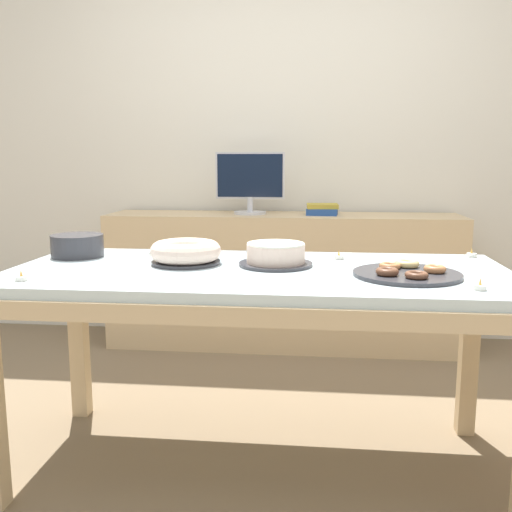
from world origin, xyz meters
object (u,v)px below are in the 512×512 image
at_px(tealight_centre, 471,255).
at_px(tealight_right_edge, 21,278).
at_px(pastry_platter, 407,273).
at_px(tealight_left_edge, 339,257).
at_px(cake_golden_bundt, 186,252).
at_px(tealight_near_cakes, 480,287).
at_px(book_stack, 322,209).
at_px(tealight_near_front, 154,253).
at_px(plate_stack, 77,246).
at_px(cake_chocolate_round, 276,255).
at_px(computer_monitor, 250,183).

relative_size(tealight_centre, tealight_right_edge, 1.00).
height_order(pastry_platter, tealight_left_edge, pastry_platter).
xyz_separation_m(tealight_centre, tealight_right_edge, (-1.59, -0.63, 0.00)).
bearing_deg(cake_golden_bundt, tealight_near_cakes, -18.89).
height_order(book_stack, tealight_left_edge, book_stack).
bearing_deg(tealight_near_front, cake_golden_bundt, -45.04).
bearing_deg(plate_stack, book_stack, 52.06).
distance_m(pastry_platter, tealight_left_edge, 0.38).
relative_size(cake_golden_bundt, tealight_near_cakes, 6.70).
bearing_deg(tealight_right_edge, book_stack, 60.69).
bearing_deg(tealight_near_cakes, pastry_platter, 134.72).
height_order(cake_chocolate_round, tealight_centre, cake_chocolate_round).
bearing_deg(tealight_left_edge, tealight_near_front, 179.08).
xyz_separation_m(tealight_centre, tealight_left_edge, (-0.54, -0.11, 0.00)).
xyz_separation_m(plate_stack, tealight_near_cakes, (1.47, -0.45, -0.03)).
bearing_deg(pastry_platter, book_stack, 100.07).
bearing_deg(tealight_centre, tealight_left_edge, -168.52).
bearing_deg(pastry_platter, cake_chocolate_round, 162.32).
distance_m(book_stack, tealight_centre, 1.28).
bearing_deg(computer_monitor, tealight_centre, -47.38).
bearing_deg(tealight_left_edge, cake_chocolate_round, -145.46).
distance_m(pastry_platter, tealight_near_cakes, 0.27).
xyz_separation_m(cake_golden_bundt, plate_stack, (-0.48, 0.12, 0.00)).
xyz_separation_m(computer_monitor, pastry_platter, (0.72, -1.55, -0.24)).
height_order(cake_golden_bundt, pastry_platter, cake_golden_bundt).
height_order(tealight_near_cakes, tealight_left_edge, same).
height_order(cake_golden_bundt, tealight_right_edge, cake_golden_bundt).
height_order(cake_chocolate_round, tealight_right_edge, cake_chocolate_round).
bearing_deg(tealight_left_edge, computer_monitor, 111.99).
bearing_deg(tealight_right_edge, tealight_near_front, 61.57).
xyz_separation_m(tealight_right_edge, tealight_left_edge, (1.05, 0.52, 0.00)).
height_order(cake_chocolate_round, tealight_near_front, cake_chocolate_round).
relative_size(plate_stack, tealight_near_cakes, 5.25).
bearing_deg(tealight_near_front, tealight_centre, 4.30).
bearing_deg(tealight_near_front, pastry_platter, -18.33).
height_order(tealight_near_cakes, tealight_near_front, same).
bearing_deg(tealight_right_edge, cake_chocolate_round, 23.96).
bearing_deg(computer_monitor, plate_stack, -113.52).
distance_m(plate_stack, tealight_left_edge, 1.06).
height_order(book_stack, cake_chocolate_round, book_stack).
distance_m(pastry_platter, plate_stack, 1.31).
distance_m(computer_monitor, tealight_centre, 1.55).
bearing_deg(tealight_near_cakes, tealight_near_front, 156.20).
distance_m(tealight_centre, tealight_near_cakes, 0.62).
bearing_deg(tealight_near_front, tealight_near_cakes, -23.80).
height_order(cake_golden_bundt, tealight_near_cakes, cake_golden_bundt).
height_order(computer_monitor, book_stack, computer_monitor).
bearing_deg(computer_monitor, cake_golden_bundt, -93.34).
height_order(plate_stack, tealight_near_cakes, plate_stack).
bearing_deg(tealight_right_edge, tealight_near_cakes, 0.87).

